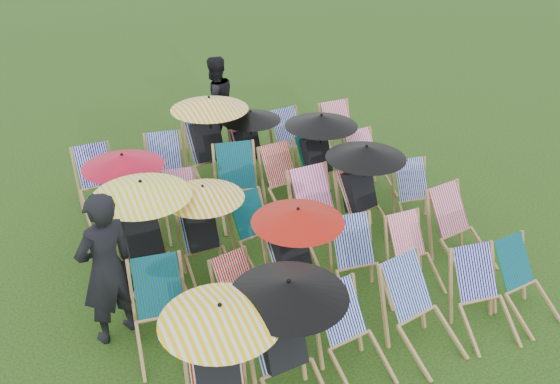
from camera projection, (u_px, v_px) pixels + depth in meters
name	position (u px, v px, depth m)	size (l,w,h in m)	color
ground	(294.00, 255.00, 8.45)	(100.00, 100.00, 0.00)	black
deckchair_0	(220.00, 368.00, 5.63)	(1.12, 1.19, 1.33)	#A97F4E
deckchair_1	(289.00, 342.00, 5.91)	(1.14, 1.20, 1.35)	#A97F4E
deckchair_2	(355.00, 337.00, 6.36)	(0.70, 0.89, 0.89)	#A97F4E
deckchair_3	(423.00, 312.00, 6.65)	(0.79, 0.99, 0.97)	#A97F4E
deckchair_4	(485.00, 297.00, 6.93)	(0.70, 0.89, 0.90)	#A97F4E
deckchair_5	(527.00, 284.00, 7.17)	(0.65, 0.85, 0.87)	#A97F4E
deckchair_6	(162.00, 314.00, 6.63)	(0.74, 0.96, 0.96)	#A97F4E
deckchair_7	(246.00, 298.00, 6.99)	(0.68, 0.84, 0.81)	#A97F4E
deckchair_8	(299.00, 258.00, 7.20)	(1.07, 1.16, 1.27)	#A97F4E
deckchair_9	(360.00, 264.00, 7.48)	(0.71, 0.91, 0.92)	#A97F4E
deckchair_10	(415.00, 254.00, 7.73)	(0.56, 0.78, 0.83)	#A97F4E
deckchair_11	(462.00, 230.00, 8.12)	(0.75, 0.96, 0.96)	#A97F4E
deckchair_12	(146.00, 235.00, 7.49)	(1.20, 1.29, 1.42)	#A97F4E
deckchair_13	(205.00, 231.00, 7.79)	(1.02, 1.06, 1.21)	#A97F4E
deckchair_14	(259.00, 232.00, 8.14)	(0.71, 0.88, 0.86)	#A97F4E
deckchair_15	(322.00, 213.00, 8.43)	(0.70, 0.96, 1.02)	#A97F4E
deckchair_16	(366.00, 190.00, 8.61)	(1.11, 1.20, 1.31)	#A97F4E
deckchair_17	(418.00, 197.00, 8.97)	(0.69, 0.88, 0.87)	#A97F4E
deckchair_18	(124.00, 199.00, 8.41)	(1.09, 1.16, 1.30)	#A97F4E
deckchair_19	(183.00, 206.00, 8.80)	(0.66, 0.83, 0.82)	#A97F4E
deckchair_20	(240.00, 187.00, 9.08)	(0.85, 1.06, 1.03)	#A97F4E
deckchair_21	(287.00, 181.00, 9.38)	(0.68, 0.89, 0.91)	#A97F4E
deckchair_22	(321.00, 156.00, 9.57)	(1.12, 1.18, 1.33)	#A97F4E
deckchair_23	(370.00, 165.00, 9.86)	(0.67, 0.88, 0.91)	#A97F4E
deckchair_24	(99.00, 183.00, 9.28)	(0.64, 0.88, 0.94)	#A97F4E
deckchair_25	(167.00, 170.00, 9.66)	(0.76, 0.96, 0.94)	#A97F4E
deckchair_26	(211.00, 141.00, 9.89)	(1.23, 1.30, 1.45)	#A97F4E
deckchair_27	(252.00, 145.00, 10.14)	(0.98, 1.04, 1.16)	#A97F4E
deckchair_28	(295.00, 143.00, 10.53)	(0.74, 0.95, 0.96)	#A97F4E
deckchair_29	(344.00, 135.00, 10.84)	(0.64, 0.89, 0.96)	#A97F4E
person_left	(106.00, 268.00, 6.63)	(0.66, 0.43, 1.81)	black
person_rear	(215.00, 102.00, 11.22)	(0.82, 0.64, 1.68)	black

